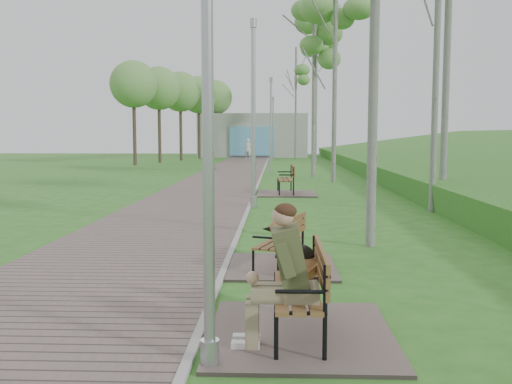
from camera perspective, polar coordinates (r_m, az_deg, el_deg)
walkway at (r=24.59m, az=-3.82°, el=0.93°), size 3.50×67.00×0.04m
kerb at (r=24.46m, az=0.26°, el=0.93°), size 0.10×67.00×0.05m
building_north at (r=53.89m, az=-0.28°, el=5.67°), size 10.00×5.20×4.00m
bench_main at (r=5.96m, az=3.61°, el=-10.06°), size 1.90×2.11×1.66m
bench_second at (r=9.02m, az=2.39°, el=-6.42°), size 1.67×1.85×1.02m
bench_third at (r=20.10m, az=2.97°, el=0.47°), size 2.06×2.29×1.26m
lamp_post_near at (r=4.97m, az=-4.81°, el=5.68°), size 0.17×0.17×4.46m
lamp_post_second at (r=16.35m, az=-0.27°, el=7.17°), size 0.21×0.21×5.33m
lamp_post_third at (r=30.71m, az=1.50°, el=6.33°), size 0.20×0.20×5.12m
lamp_post_far at (r=47.95m, az=1.73°, el=6.19°), size 0.20×0.20×5.23m
pedestrian_near at (r=48.32m, az=-0.81°, el=4.33°), size 0.73×0.59×1.76m
pedestrian_far at (r=33.87m, az=-4.64°, el=3.68°), size 0.86×0.67×1.73m
birch_mid_c at (r=25.60m, az=7.94°, el=15.31°), size 2.79×2.79×8.09m
birch_far_b at (r=28.36m, az=5.87°, el=15.86°), size 2.66×2.66×9.01m
birch_far_c at (r=42.28m, az=6.11°, el=15.95°), size 2.84×2.84×12.21m
birch_distant_a at (r=48.15m, az=4.02°, el=12.29°), size 2.64×2.64×9.64m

